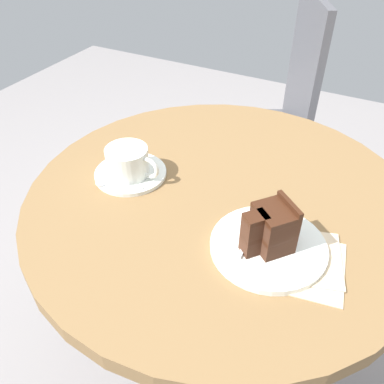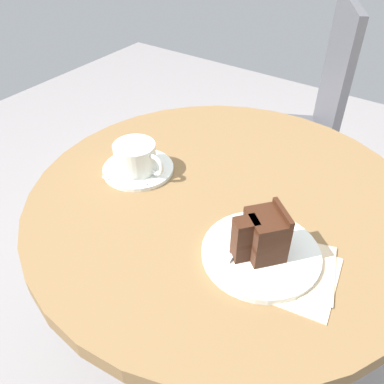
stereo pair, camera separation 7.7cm
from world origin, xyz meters
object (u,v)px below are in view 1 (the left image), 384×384
object	(u,v)px
napkin	(302,260)
cake_slice	(271,228)
coffee_cup	(128,161)
cafe_chair	(273,111)
saucer	(131,173)
fork	(256,224)
teaspoon	(113,185)
cake_plate	(268,246)

from	to	relation	value
napkin	cake_slice	bearing A→B (deg)	-177.12
coffee_cup	cafe_chair	size ratio (longest dim) A/B	0.13
coffee_cup	napkin	xyz separation A→B (m)	(0.40, -0.07, -0.04)
saucer	fork	distance (m)	0.30
teaspoon	napkin	world-z (taller)	teaspoon
cake_slice	napkin	xyz separation A→B (m)	(0.06, 0.00, -0.05)
saucer	napkin	size ratio (longest dim) A/B	0.86
saucer	cake_plate	bearing A→B (deg)	-11.94
teaspoon	saucer	bearing A→B (deg)	-112.31
cake_slice	cafe_chair	distance (m)	0.88
cake_plate	fork	size ratio (longest dim) A/B	1.40
napkin	cafe_chair	world-z (taller)	cafe_chair
fork	cake_plate	bearing A→B (deg)	-135.48
cake_slice	coffee_cup	bearing A→B (deg)	168.42
napkin	cafe_chair	size ratio (longest dim) A/B	0.19
fork	cafe_chair	world-z (taller)	cafe_chair
saucer	cake_slice	distance (m)	0.35
napkin	cafe_chair	xyz separation A→B (m)	(-0.30, 0.82, -0.17)
fork	napkin	world-z (taller)	fork
coffee_cup	saucer	bearing A→B (deg)	109.81
cake_slice	cake_plate	bearing A→B (deg)	89.85
coffee_cup	fork	xyz separation A→B (m)	(0.30, -0.03, -0.03)
teaspoon	cake_plate	size ratio (longest dim) A/B	0.48
cafe_chair	coffee_cup	bearing A→B (deg)	-33.60
napkin	cake_plate	bearing A→B (deg)	179.08
cake_plate	cake_slice	world-z (taller)	cake_slice
cake_plate	cafe_chair	bearing A→B (deg)	106.48
teaspoon	cake_plate	distance (m)	0.34
saucer	coffee_cup	size ratio (longest dim) A/B	1.27
fork	cafe_chair	distance (m)	0.83
cake_plate	coffee_cup	bearing A→B (deg)	169.08
fork	cake_slice	bearing A→B (deg)	-138.64
coffee_cup	cake_plate	distance (m)	0.34
saucer	teaspoon	bearing A→B (deg)	-94.16
fork	napkin	xyz separation A→B (m)	(0.10, -0.04, -0.01)
cake_slice	saucer	bearing A→B (deg)	167.40
cake_plate	cafe_chair	xyz separation A→B (m)	(-0.24, 0.82, -0.17)
coffee_cup	fork	bearing A→B (deg)	-5.73
cafe_chair	napkin	bearing A→B (deg)	-6.30
cake_plate	napkin	bearing A→B (deg)	-0.92
napkin	cafe_chair	distance (m)	0.89
cake_slice	napkin	world-z (taller)	cake_slice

